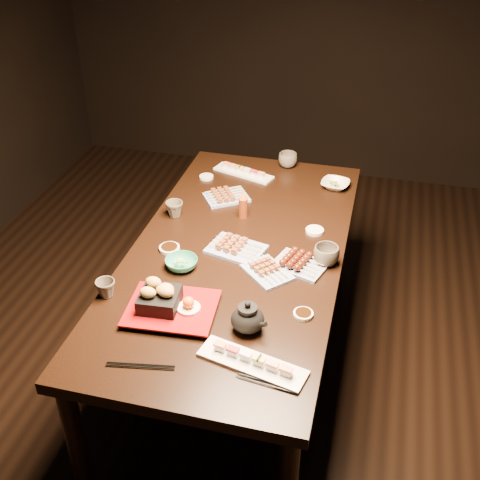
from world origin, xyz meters
name	(u,v)px	position (x,y,z in m)	size (l,w,h in m)	color
ground	(247,408)	(0.00, 0.00, 0.00)	(5.00, 5.00, 0.00)	black
dining_table	(237,316)	(-0.10, 0.20, 0.38)	(0.90, 1.80, 0.75)	black
sushi_platter_near	(252,360)	(0.12, -0.44, 0.77)	(0.38, 0.11, 0.05)	white
sushi_platter_far	(244,171)	(-0.24, 0.90, 0.77)	(0.33, 0.09, 0.04)	white
yakitori_plate_center	(236,245)	(-0.10, 0.20, 0.78)	(0.23, 0.17, 0.06)	#828EB6
yakitori_plate_right	(267,269)	(0.06, 0.07, 0.78)	(0.20, 0.14, 0.05)	#828EB6
yakitori_plate_left	(226,194)	(-0.26, 0.62, 0.78)	(0.20, 0.15, 0.05)	#828EB6
tsukune_plate	(300,261)	(0.18, 0.15, 0.78)	(0.21, 0.15, 0.05)	#828EB6
edamame_bowl_green	(181,263)	(-0.29, 0.03, 0.77)	(0.13, 0.13, 0.04)	#2F9270
edamame_bowl_cream	(335,184)	(0.24, 0.87, 0.77)	(0.14, 0.14, 0.03)	beige
tempura_tray	(171,300)	(-0.23, -0.25, 0.81)	(0.33, 0.26, 0.12)	black
teacup_near_left	(106,289)	(-0.51, -0.22, 0.79)	(0.08, 0.08, 0.07)	#51493E
teacup_mid_right	(326,255)	(0.28, 0.20, 0.79)	(0.11, 0.11, 0.08)	#51493E
teacup_far_left	(174,209)	(-0.45, 0.40, 0.79)	(0.08, 0.08, 0.07)	#51493E
teacup_far_right	(288,160)	(-0.03, 1.04, 0.79)	(0.10, 0.10, 0.08)	#51493E
teapot	(248,316)	(0.06, -0.27, 0.81)	(0.14, 0.14, 0.12)	black
condiment_bottle	(243,205)	(-0.14, 0.48, 0.82)	(0.04, 0.04, 0.13)	maroon
sauce_dish_west	(170,248)	(-0.38, 0.13, 0.76)	(0.09, 0.09, 0.02)	white
sauce_dish_east	(315,231)	(0.20, 0.43, 0.76)	(0.08, 0.08, 0.01)	white
sauce_dish_se	(303,314)	(0.24, -0.15, 0.76)	(0.08, 0.08, 0.01)	white
sauce_dish_nw	(206,177)	(-0.42, 0.80, 0.76)	(0.07, 0.07, 0.01)	white
chopsticks_near	(140,366)	(-0.24, -0.54, 0.75)	(0.23, 0.02, 0.01)	black
chopsticks_se	(267,384)	(0.19, -0.51, 0.75)	(0.21, 0.02, 0.01)	black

